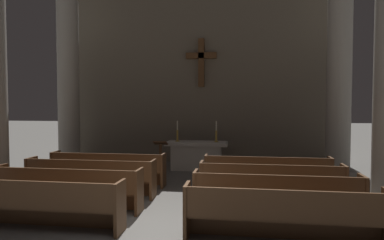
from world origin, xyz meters
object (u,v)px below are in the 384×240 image
pew_left_row_1 (35,204)px  pew_left_row_3 (90,177)px  pew_left_row_4 (108,169)px  candlestick_left (177,135)px  column_right_second (339,73)px  lectern (161,159)px  pew_left_row_2 (67,189)px  candlestick_right (216,135)px  pew_right_row_2 (276,197)px  pew_right_row_3 (271,183)px  altar (197,155)px  pew_right_row_4 (267,173)px  column_left_second (68,76)px  pew_right_row_1 (284,215)px

pew_left_row_1 → pew_left_row_3: 2.27m
pew_left_row_4 → candlestick_left: candlestick_left is taller
column_right_second → lectern: column_right_second is taller
pew_left_row_2 → candlestick_right: bearing=59.2°
pew_left_row_1 → pew_right_row_2: same height
pew_left_row_4 → pew_right_row_3: same height
altar → pew_left_row_2: bearing=-114.5°
pew_left_row_2 → column_right_second: bearing=33.9°
pew_right_row_2 → candlestick_left: (-2.94, 4.92, 0.77)m
pew_left_row_3 → pew_left_row_4: bearing=90.0°
pew_right_row_2 → pew_right_row_3: bearing=90.0°
pew_left_row_4 → pew_left_row_3: bearing=-90.0°
candlestick_left → lectern: 1.43m
pew_left_row_2 → altar: bearing=65.5°
pew_right_row_4 → candlestick_right: candlestick_right is taller
pew_right_row_3 → pew_right_row_4: size_ratio=1.00×
pew_right_row_2 → column_left_second: 8.87m
pew_right_row_2 → column_right_second: 6.04m
candlestick_left → lectern: bearing=-105.6°
pew_right_row_3 → lectern: bearing=141.7°
pew_left_row_4 → pew_right_row_4: 4.48m
candlestick_left → candlestick_right: 1.40m
pew_left_row_4 → candlestick_left: size_ratio=4.47×
pew_left_row_3 → pew_left_row_4: size_ratio=1.00×
pew_left_row_1 → candlestick_right: size_ratio=4.47×
column_left_second → pew_right_row_4: bearing=-19.1°
altar → lectern: bearing=-130.8°
pew_right_row_1 → candlestick_right: (-1.54, 6.06, 0.77)m
column_right_second → candlestick_right: column_right_second is taller
pew_left_row_1 → pew_right_row_4: (4.48, 3.41, 0.00)m
column_right_second → altar: column_right_second is taller
pew_right_row_4 → column_right_second: bearing=44.0°
pew_right_row_3 → altar: altar is taller
pew_right_row_4 → altar: size_ratio=1.51×
pew_left_row_4 → altar: altar is taller
pew_right_row_2 → candlestick_right: size_ratio=4.47×
pew_right_row_3 → column_left_second: (-6.96, 3.54, 2.89)m
pew_left_row_2 → candlestick_left: candlestick_left is taller
candlestick_left → column_left_second: bearing=-176.6°
pew_right_row_1 → altar: size_ratio=1.51×
pew_right_row_2 → candlestick_left: size_ratio=4.47×
pew_right_row_4 → lectern: 3.58m
pew_left_row_3 → column_right_second: 8.33m
pew_right_row_2 → candlestick_right: bearing=107.4°
pew_left_row_4 → lectern: (1.20, 1.45, 0.07)m
pew_left_row_1 → pew_left_row_4: same height
lectern → pew_left_row_1: bearing=-103.9°
pew_left_row_4 → lectern: 1.88m
column_left_second → candlestick_right: bearing=2.6°
pew_left_row_3 → column_left_second: size_ratio=0.48×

